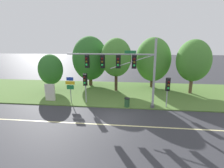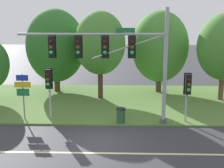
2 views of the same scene
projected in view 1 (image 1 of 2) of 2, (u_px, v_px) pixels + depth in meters
The scene contains 14 objects.
ground_plane at pixel (112, 119), 15.38m from camera, with size 160.00×160.00×0.00m, color #333338.
lane_stripe at pixel (111, 125), 14.22m from camera, with size 36.00×0.16×0.01m, color beige.
grass_verge at pixel (119, 92), 23.34m from camera, with size 48.00×11.50×0.10m, color #517533.
traffic_signal_mast at pixel (124, 66), 16.96m from camera, with size 8.77×0.49×6.83m.
pedestrian_signal_near_kerb at pixel (85, 82), 18.48m from camera, with size 0.46×0.55×3.26m.
pedestrian_signal_further_along at pixel (168, 86), 17.20m from camera, with size 0.46×0.55×3.06m.
route_sign_post at pixel (70, 86), 18.79m from camera, with size 1.02×0.08×2.88m.
tree_nearest_road at pixel (51, 69), 23.13m from camera, with size 3.20×3.20×4.92m.
tree_left_of_mast at pixel (90, 58), 25.93m from camera, with size 5.17×5.17×7.32m.
tree_behind_signpost at pixel (116, 58), 22.93m from camera, with size 4.02×4.02×6.99m.
tree_mid_verge at pixel (153, 60), 24.86m from camera, with size 4.96×4.96×7.13m.
tree_tall_centre at pixel (193, 61), 21.76m from camera, with size 4.17×4.17×6.82m.
info_kiosk at pixel (50, 92), 19.66m from camera, with size 1.10×0.24×1.90m.
trash_bin at pixel (127, 102), 17.84m from camera, with size 0.56×0.56×0.93m.
Camera 1 is at (1.58, -14.14, 6.60)m, focal length 28.00 mm.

